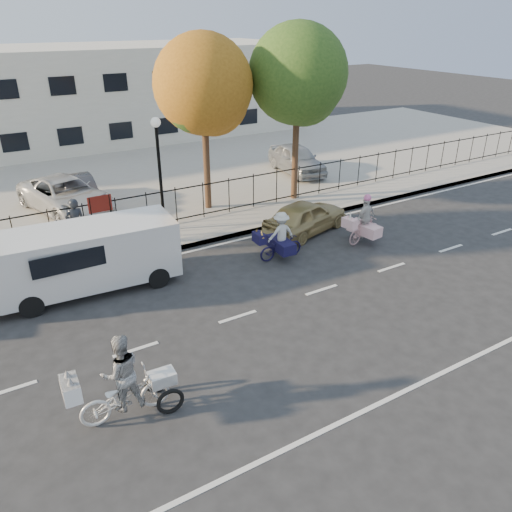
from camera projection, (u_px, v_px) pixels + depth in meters
ground at (238, 317)px, 14.21m from camera, size 120.00×120.00×0.00m
road_markings at (238, 317)px, 14.20m from camera, size 60.00×9.52×0.01m
curb at (170, 250)px, 18.07m from camera, size 60.00×0.10×0.15m
sidewalk at (159, 240)px, 18.88m from camera, size 60.00×2.20×0.15m
parking_lot at (97, 180)px, 25.75m from camera, size 60.00×15.60×0.15m
iron_fence at (147, 211)px, 19.37m from camera, size 58.00×0.06×1.50m
building at (49, 97)px, 32.19m from camera, size 34.00×10.00×6.00m
lamppost at (158, 155)px, 18.33m from camera, size 0.36×0.36×4.33m
street_sign at (101, 210)px, 17.98m from camera, size 0.85×0.06×1.80m
zebra_trike at (124, 386)px, 10.39m from camera, size 2.34×0.90×2.00m
unicorn_bike at (364, 225)px, 18.58m from camera, size 1.91×1.35×1.89m
bull_bike at (280, 240)px, 17.34m from camera, size 1.85×1.27×1.72m
white_van at (85, 256)px, 15.17m from camera, size 5.87×2.28×2.05m
gold_sedan at (306, 217)px, 19.47m from camera, size 4.15×2.54×1.32m
pedestrian at (76, 224)px, 17.69m from camera, size 0.69×0.46×1.86m
lot_car_b at (66, 195)px, 21.14m from camera, size 3.63×5.59×1.43m
lot_car_c at (79, 191)px, 21.98m from camera, size 1.34×3.76×1.24m
lot_car_d at (297, 159)px, 26.41m from camera, size 2.34×4.53×1.47m
tree_mid at (206, 89)px, 19.86m from camera, size 3.97×3.97×7.28m
tree_east at (300, 79)px, 20.88m from camera, size 4.16×4.16×7.63m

